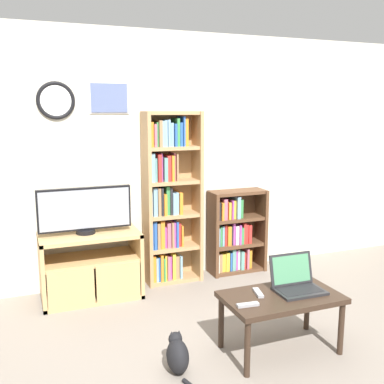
% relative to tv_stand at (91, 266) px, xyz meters
% --- Properties ---
extents(ground_plane, '(18.00, 18.00, 0.00)m').
position_rel_tv_stand_xyz_m(ground_plane, '(0.79, -1.63, -0.32)').
color(ground_plane, gray).
extents(wall_back, '(6.36, 0.09, 2.60)m').
position_rel_tv_stand_xyz_m(wall_back, '(0.78, 0.32, 0.98)').
color(wall_back, beige).
rests_on(wall_back, ground_plane).
extents(tv_stand, '(0.94, 0.50, 0.64)m').
position_rel_tv_stand_xyz_m(tv_stand, '(0.00, 0.00, 0.00)').
color(tv_stand, tan).
rests_on(tv_stand, ground_plane).
extents(television, '(0.87, 0.18, 0.45)m').
position_rel_tv_stand_xyz_m(television, '(-0.03, 0.02, 0.55)').
color(television, black).
rests_on(television, tv_stand).
extents(bookshelf_tall, '(0.59, 0.28, 1.79)m').
position_rel_tv_stand_xyz_m(bookshelf_tall, '(0.84, 0.15, 0.56)').
color(bookshelf_tall, tan).
rests_on(bookshelf_tall, ground_plane).
extents(bookshelf_short, '(0.64, 0.27, 0.93)m').
position_rel_tv_stand_xyz_m(bookshelf_short, '(1.61, 0.15, 0.11)').
color(bookshelf_short, brown).
rests_on(bookshelf_short, ground_plane).
extents(coffee_table, '(0.87, 0.50, 0.45)m').
position_rel_tv_stand_xyz_m(coffee_table, '(1.17, -1.51, 0.07)').
color(coffee_table, '#332319').
rests_on(coffee_table, ground_plane).
extents(laptop, '(0.37, 0.30, 0.26)m').
position_rel_tv_stand_xyz_m(laptop, '(1.32, -1.47, 0.19)').
color(laptop, '#232326').
rests_on(laptop, coffee_table).
extents(remote_near_laptop, '(0.08, 0.17, 0.02)m').
position_rel_tv_stand_xyz_m(remote_near_laptop, '(1.02, -1.44, 0.13)').
color(remote_near_laptop, '#99999E').
rests_on(remote_near_laptop, coffee_table).
extents(remote_far_from_laptop, '(0.16, 0.06, 0.02)m').
position_rel_tv_stand_xyz_m(remote_far_from_laptop, '(0.84, -1.59, 0.13)').
color(remote_far_from_laptop, '#99999E').
rests_on(remote_far_from_laptop, coffee_table).
extents(cat, '(0.18, 0.44, 0.28)m').
position_rel_tv_stand_xyz_m(cat, '(0.35, -1.50, -0.20)').
color(cat, black).
rests_on(cat, ground_plane).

